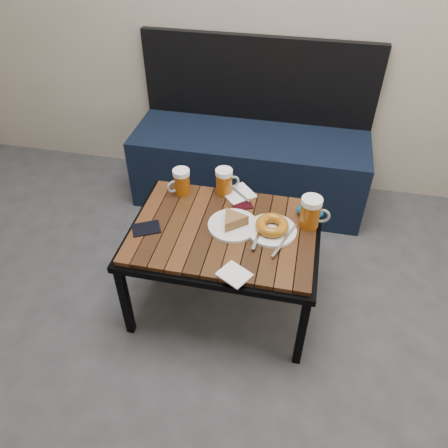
% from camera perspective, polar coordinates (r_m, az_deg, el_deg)
% --- Properties ---
extents(bench, '(1.40, 0.50, 0.95)m').
position_cam_1_polar(bench, '(2.75, 3.40, 8.44)').
color(bench, black).
rests_on(bench, ground).
extents(cafe_table, '(0.84, 0.62, 0.47)m').
position_cam_1_polar(cafe_table, '(1.94, 0.00, -1.61)').
color(cafe_table, black).
rests_on(cafe_table, ground).
extents(beer_mug_left, '(0.11, 0.11, 0.13)m').
position_cam_1_polar(beer_mug_left, '(2.09, -5.60, 5.52)').
color(beer_mug_left, '#91460B').
rests_on(beer_mug_left, cafe_table).
extents(beer_mug_centre, '(0.12, 0.11, 0.13)m').
position_cam_1_polar(beer_mug_centre, '(2.08, 0.07, 5.59)').
color(beer_mug_centre, '#91460B').
rests_on(beer_mug_centre, cafe_table).
extents(beer_mug_right, '(0.13, 0.09, 0.15)m').
position_cam_1_polar(beer_mug_right, '(1.92, 11.29, 1.52)').
color(beer_mug_right, '#91460B').
rests_on(beer_mug_right, cafe_table).
extents(plate_pie, '(0.22, 0.22, 0.06)m').
position_cam_1_polar(plate_pie, '(1.91, 1.19, 0.21)').
color(plate_pie, white).
rests_on(plate_pie, cafe_table).
extents(plate_bagel, '(0.22, 0.28, 0.06)m').
position_cam_1_polar(plate_bagel, '(1.90, 6.27, -0.44)').
color(plate_bagel, white).
rests_on(plate_bagel, cafe_table).
extents(napkin_left, '(0.19, 0.19, 0.01)m').
position_cam_1_polar(napkin_left, '(2.11, 1.86, 3.99)').
color(napkin_left, white).
rests_on(napkin_left, cafe_table).
extents(napkin_right, '(0.15, 0.14, 0.01)m').
position_cam_1_polar(napkin_right, '(1.72, 1.34, -6.62)').
color(napkin_right, white).
rests_on(napkin_right, cafe_table).
extents(passport_navy, '(0.15, 0.13, 0.01)m').
position_cam_1_polar(passport_navy, '(1.94, -10.13, -0.58)').
color(passport_navy, black).
rests_on(passport_navy, cafe_table).
extents(passport_burgundy, '(0.14, 0.15, 0.01)m').
position_cam_1_polar(passport_burgundy, '(2.06, 2.18, 2.98)').
color(passport_burgundy, black).
rests_on(passport_burgundy, cafe_table).
extents(knit_pouch, '(0.13, 0.10, 0.05)m').
position_cam_1_polar(knit_pouch, '(2.00, 11.14, 1.64)').
color(knit_pouch, navy).
rests_on(knit_pouch, cafe_table).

